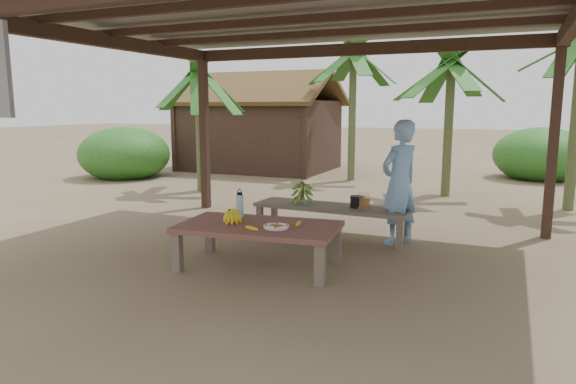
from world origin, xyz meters
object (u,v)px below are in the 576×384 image
at_px(bench, 332,210).
at_px(woman, 400,183).
at_px(work_table, 259,230).
at_px(ripe_banana_bunch, 230,215).
at_px(plate, 276,227).
at_px(cooking_pot, 357,202).
at_px(water_flask, 240,205).

bearing_deg(bench, woman, 3.99).
relative_size(bench, woman, 1.34).
relative_size(work_table, ripe_banana_bunch, 6.76).
bearing_deg(bench, plate, -89.41).
xyz_separation_m(work_table, ripe_banana_bunch, (-0.36, -0.04, 0.15)).
xyz_separation_m(plate, woman, (0.99, 1.76, 0.31)).
bearing_deg(bench, cooking_pot, 2.16).
bearing_deg(cooking_pot, work_table, -112.74).
xyz_separation_m(work_table, cooking_pot, (0.69, 1.64, 0.09)).
bearing_deg(cooking_pot, bench, 179.65).
bearing_deg(plate, woman, 60.61).
xyz_separation_m(bench, woman, (0.94, 0.02, 0.44)).
xyz_separation_m(ripe_banana_bunch, water_flask, (-0.06, 0.35, 0.06)).
height_order(plate, water_flask, water_flask).
height_order(cooking_pot, woman, woman).
distance_m(water_flask, woman, 2.16).
height_order(work_table, plate, plate).
xyz_separation_m(ripe_banana_bunch, woman, (1.62, 1.70, 0.25)).
bearing_deg(bench, work_table, -98.58).
xyz_separation_m(water_flask, cooking_pot, (1.10, 1.33, -0.11)).
height_order(ripe_banana_bunch, water_flask, water_flask).
distance_m(work_table, woman, 2.13).
height_order(bench, water_flask, water_flask).
bearing_deg(ripe_banana_bunch, plate, -5.60).
distance_m(ripe_banana_bunch, cooking_pot, 1.98).
height_order(work_table, cooking_pot, cooking_pot).
bearing_deg(water_flask, cooking_pot, 50.38).
relative_size(plate, woman, 0.17).
xyz_separation_m(bench, ripe_banana_bunch, (-0.68, -1.68, 0.19)).
xyz_separation_m(work_table, bench, (0.32, 1.64, -0.04)).
height_order(work_table, water_flask, water_flask).
bearing_deg(plate, work_table, 159.88).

